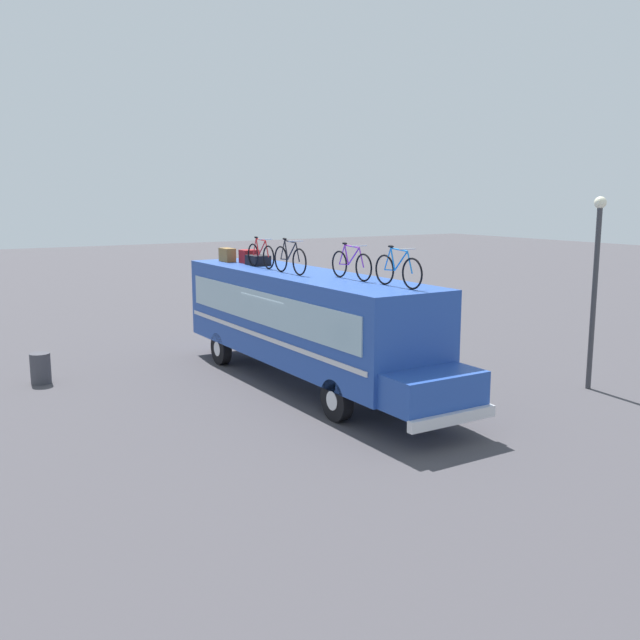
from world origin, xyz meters
TOP-DOWN VIEW (x-y plane):
  - ground_plane at (0.00, 0.00)m, footprint 120.00×120.00m
  - bus at (0.18, -0.00)m, footprint 11.39×2.46m
  - luggage_bag_1 at (-4.09, -0.36)m, footprint 0.65×0.32m
  - luggage_bag_2 at (-3.31, 0.03)m, footprint 0.48×0.50m
  - luggage_bag_3 at (-2.53, -0.05)m, footprint 0.73×0.53m
  - rooftop_bicycle_1 at (-1.79, -0.33)m, footprint 1.68×0.44m
  - rooftop_bicycle_2 at (0.12, -0.42)m, footprint 1.74×0.44m
  - rooftop_bicycle_3 at (2.09, 0.24)m, footprint 1.77×0.44m
  - rooftop_bicycle_4 at (3.92, 0.30)m, footprint 1.74×0.44m
  - trash_bin at (-3.70, -6.27)m, footprint 0.55×0.55m
  - street_lamp at (4.67, 6.30)m, footprint 0.32×0.32m

SIDE VIEW (x-z plane):
  - ground_plane at x=0.00m, z-range 0.00..0.00m
  - trash_bin at x=-3.70m, z-range 0.00..0.85m
  - bus at x=0.18m, z-range 0.30..3.40m
  - street_lamp at x=4.67m, z-range 0.50..5.65m
  - luggage_bag_3 at x=-2.53m, z-range 3.09..3.39m
  - luggage_bag_2 at x=-3.31m, z-range 3.09..3.50m
  - luggage_bag_1 at x=-4.09m, z-range 3.09..3.52m
  - rooftop_bicycle_1 at x=-1.79m, z-range 3.02..3.92m
  - rooftop_bicycle_3 at x=2.09m, z-range 3.02..3.93m
  - rooftop_bicycle_4 at x=3.92m, z-range 3.01..3.96m
  - rooftop_bicycle_2 at x=0.12m, z-range 3.01..3.96m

